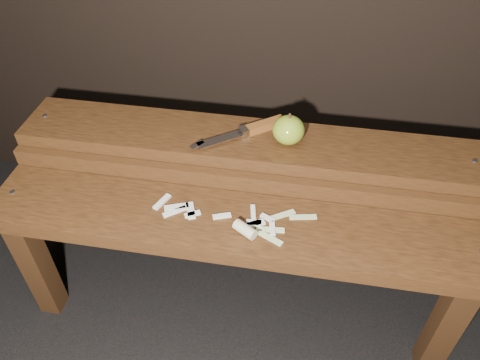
% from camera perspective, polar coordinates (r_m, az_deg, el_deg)
% --- Properties ---
extents(ground, '(60.00, 60.00, 0.00)m').
position_cam_1_polar(ground, '(1.47, -0.41, -14.65)').
color(ground, black).
extents(bench_front_tier, '(1.20, 0.20, 0.42)m').
position_cam_1_polar(bench_front_tier, '(1.15, -1.03, -7.61)').
color(bench_front_tier, black).
rests_on(bench_front_tier, ground).
extents(bench_rear_tier, '(1.20, 0.21, 0.50)m').
position_cam_1_polar(bench_rear_tier, '(1.26, 0.81, 2.00)').
color(bench_rear_tier, black).
rests_on(bench_rear_tier, ground).
extents(apple, '(0.08, 0.08, 0.08)m').
position_cam_1_polar(apple, '(1.18, 5.94, 6.09)').
color(apple, olive).
rests_on(apple, bench_rear_tier).
extents(knife, '(0.23, 0.17, 0.02)m').
position_cam_1_polar(knife, '(1.22, 1.67, 6.24)').
color(knife, brown).
rests_on(knife, bench_rear_tier).
extents(apple_scraps, '(0.39, 0.12, 0.03)m').
position_cam_1_polar(apple_scraps, '(1.09, -0.54, -5.08)').
color(apple_scraps, beige).
rests_on(apple_scraps, bench_front_tier).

